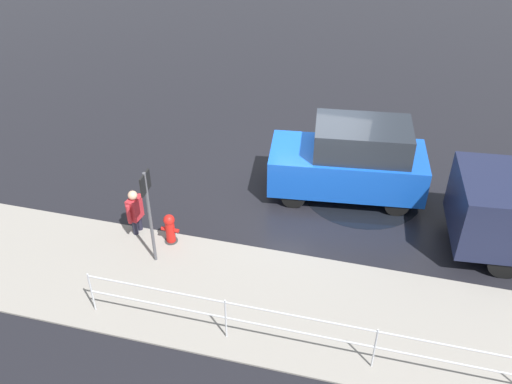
# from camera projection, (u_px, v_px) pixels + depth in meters

# --- Properties ---
(ground_plane) EXTENTS (60.00, 60.00, 0.00)m
(ground_plane) POSITION_uv_depth(u_px,v_px,m) (313.00, 191.00, 15.11)
(ground_plane) COLOR black
(kerb_strip) EXTENTS (24.00, 3.20, 0.04)m
(kerb_strip) POSITION_uv_depth(u_px,v_px,m) (279.00, 305.00, 11.80)
(kerb_strip) COLOR gray
(kerb_strip) RESTS_ON ground
(moving_hatchback) EXTENTS (4.08, 2.17, 2.06)m
(moving_hatchback) POSITION_uv_depth(u_px,v_px,m) (351.00, 161.00, 14.40)
(moving_hatchback) COLOR blue
(moving_hatchback) RESTS_ON ground
(fire_hydrant) EXTENTS (0.42, 0.31, 0.80)m
(fire_hydrant) POSITION_uv_depth(u_px,v_px,m) (170.00, 229.00, 13.19)
(fire_hydrant) COLOR red
(fire_hydrant) RESTS_ON ground
(pedestrian) EXTENTS (0.29, 0.56, 1.22)m
(pedestrian) POSITION_uv_depth(u_px,v_px,m) (135.00, 210.00, 13.31)
(pedestrian) COLOR #B2262D
(pedestrian) RESTS_ON ground
(metal_railing) EXTENTS (8.43, 0.04, 1.05)m
(metal_railing) POSITION_uv_depth(u_px,v_px,m) (299.00, 326.00, 10.42)
(metal_railing) COLOR #B7BABF
(metal_railing) RESTS_ON ground
(sign_post) EXTENTS (0.07, 0.44, 2.40)m
(sign_post) POSITION_uv_depth(u_px,v_px,m) (148.00, 205.00, 11.99)
(sign_post) COLOR #4C4C51
(sign_post) RESTS_ON ground
(puddle_patch) EXTENTS (3.14, 3.14, 0.01)m
(puddle_patch) POSITION_uv_depth(u_px,v_px,m) (362.00, 192.00, 15.05)
(puddle_patch) COLOR black
(puddle_patch) RESTS_ON ground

